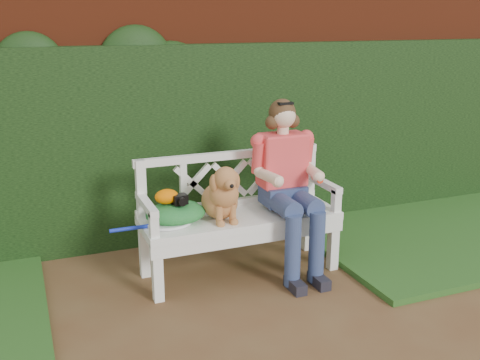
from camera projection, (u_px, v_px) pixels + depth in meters
name	position (u px, v px, depth m)	size (l,w,h in m)	color
ground	(239.00, 333.00, 3.54)	(60.00, 60.00, 0.00)	brown
brick_wall	(159.00, 114.00, 4.92)	(10.00, 0.30, 2.20)	maroon
ivy_hedge	(166.00, 146.00, 4.80)	(10.00, 0.18, 1.70)	#254718
grass_right	(443.00, 229.00, 5.19)	(2.60, 2.00, 0.05)	#1E4914
garden_bench	(240.00, 244.00, 4.31)	(1.58, 0.60, 0.48)	white
seated_woman	(284.00, 190.00, 4.31)	(0.54, 0.72, 1.27)	#E23D59
dog	(221.00, 191.00, 4.08)	(0.29, 0.39, 0.43)	olive
tennis_racket	(165.00, 224.00, 4.01)	(0.61, 0.26, 0.03)	white
green_bag	(176.00, 213.00, 4.06)	(0.44, 0.34, 0.15)	#24801B
camera_item	(180.00, 199.00, 4.00)	(0.10, 0.08, 0.07)	black
baseball_glove	(167.00, 197.00, 4.00)	(0.17, 0.13, 0.11)	#E26600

